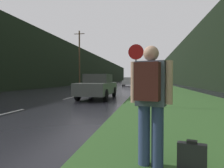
# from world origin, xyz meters

# --- Properties ---
(grass_verge) EXTENTS (6.00, 240.00, 0.02)m
(grass_verge) POSITION_xyz_m (6.88, 40.00, 0.01)
(grass_verge) COLOR #2D5123
(grass_verge) RESTS_ON ground_plane
(lane_stripe_c) EXTENTS (0.12, 3.00, 0.01)m
(lane_stripe_c) POSITION_xyz_m (0.00, 12.01, 0.00)
(lane_stripe_c) COLOR silver
(lane_stripe_c) RESTS_ON ground_plane
(lane_stripe_d) EXTENTS (0.12, 3.00, 0.01)m
(lane_stripe_d) POSITION_xyz_m (0.00, 19.01, 0.00)
(lane_stripe_d) COLOR silver
(lane_stripe_d) RESTS_ON ground_plane
(lane_stripe_e) EXTENTS (0.12, 3.00, 0.01)m
(lane_stripe_e) POSITION_xyz_m (0.00, 26.01, 0.00)
(lane_stripe_e) COLOR silver
(lane_stripe_e) RESTS_ON ground_plane
(treeline_far_side) EXTENTS (2.00, 140.00, 7.93)m
(treeline_far_side) POSITION_xyz_m (-9.88, 50.00, 3.96)
(treeline_far_side) COLOR black
(treeline_far_side) RESTS_ON ground_plane
(treeline_near_side) EXTENTS (2.00, 140.00, 8.74)m
(treeline_near_side) POSITION_xyz_m (12.88, 50.00, 4.37)
(treeline_near_side) COLOR black
(treeline_near_side) RESTS_ON ground_plane
(utility_pole_far) EXTENTS (1.80, 0.24, 9.41)m
(utility_pole_far) POSITION_xyz_m (-6.27, 31.53, 4.84)
(utility_pole_far) COLOR #4C3823
(utility_pole_far) RESTS_ON ground_plane
(stop_sign) EXTENTS (0.70, 0.07, 2.84)m
(stop_sign) POSITION_xyz_m (4.56, 8.19, 1.76)
(stop_sign) COLOR slate
(stop_sign) RESTS_ON ground_plane
(hitchhiker_with_backpack) EXTENTS (0.58, 0.49, 1.73)m
(hitchhiker_with_backpack) POSITION_xyz_m (5.11, 1.87, 0.99)
(hitchhiker_with_backpack) COLOR navy
(hitchhiker_with_backpack) RESTS_ON ground_plane
(suitcase) EXTENTS (0.40, 0.21, 0.41)m
(suitcase) POSITION_xyz_m (5.67, 1.89, 0.19)
(suitcase) COLOR #232326
(suitcase) RESTS_ON ground_plane
(car_passing_near) EXTENTS (1.86, 4.69, 1.56)m
(car_passing_near) POSITION_xyz_m (1.94, 11.53, 0.78)
(car_passing_near) COLOR #4C514C
(car_passing_near) RESTS_ON ground_plane
(car_passing_far) EXTENTS (1.97, 4.21, 1.54)m
(car_passing_far) POSITION_xyz_m (1.94, 33.93, 0.78)
(car_passing_far) COLOR #BCBCBC
(car_passing_far) RESTS_ON ground_plane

